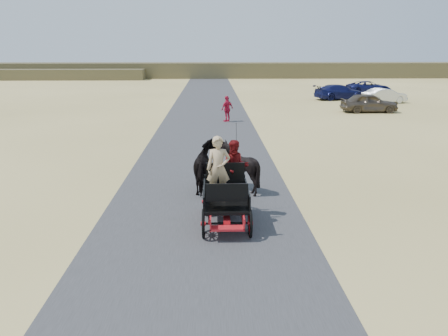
{
  "coord_description": "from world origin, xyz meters",
  "views": [
    {
      "loc": [
        0.3,
        -11.28,
        4.85
      ],
      "look_at": [
        0.69,
        1.86,
        1.2
      ],
      "focal_mm": 35.0,
      "sensor_mm": 36.0,
      "label": 1
    }
  ],
  "objects_px": {
    "horse_left": "(207,167)",
    "horse_right": "(239,167)",
    "car_a": "(369,103)",
    "carriage": "(226,212)",
    "car_b": "(384,96)",
    "car_d": "(369,87)",
    "car_c": "(339,92)",
    "pedestrian": "(227,109)"
  },
  "relations": [
    {
      "from": "horse_left",
      "to": "horse_right",
      "type": "xyz_separation_m",
      "value": [
        1.1,
        0.0,
        0.0
      ]
    },
    {
      "from": "horse_right",
      "to": "horse_left",
      "type": "bearing_deg",
      "value": 0.0
    },
    {
      "from": "horse_right",
      "to": "car_d",
      "type": "relative_size",
      "value": 0.36
    },
    {
      "from": "pedestrian",
      "to": "car_b",
      "type": "bearing_deg",
      "value": 171.25
    },
    {
      "from": "carriage",
      "to": "car_c",
      "type": "height_order",
      "value": "car_c"
    },
    {
      "from": "carriage",
      "to": "horse_right",
      "type": "distance_m",
      "value": 3.09
    },
    {
      "from": "pedestrian",
      "to": "car_a",
      "type": "distance_m",
      "value": 11.81
    },
    {
      "from": "car_a",
      "to": "car_c",
      "type": "height_order",
      "value": "car_a"
    },
    {
      "from": "horse_left",
      "to": "car_c",
      "type": "height_order",
      "value": "horse_left"
    },
    {
      "from": "pedestrian",
      "to": "car_c",
      "type": "xyz_separation_m",
      "value": [
        11.21,
        12.61,
        -0.16
      ]
    },
    {
      "from": "car_a",
      "to": "car_b",
      "type": "bearing_deg",
      "value": -30.89
    },
    {
      "from": "horse_right",
      "to": "pedestrian",
      "type": "distance_m",
      "value": 14.65
    },
    {
      "from": "carriage",
      "to": "car_a",
      "type": "height_order",
      "value": "car_a"
    },
    {
      "from": "horse_right",
      "to": "car_d",
      "type": "height_order",
      "value": "horse_right"
    },
    {
      "from": "carriage",
      "to": "horse_left",
      "type": "relative_size",
      "value": 1.2
    },
    {
      "from": "carriage",
      "to": "car_b",
      "type": "xyz_separation_m",
      "value": [
        15.11,
        27.28,
        0.3
      ]
    },
    {
      "from": "horse_left",
      "to": "pedestrian",
      "type": "distance_m",
      "value": 14.7
    },
    {
      "from": "horse_left",
      "to": "carriage",
      "type": "bearing_deg",
      "value": 100.39
    },
    {
      "from": "horse_right",
      "to": "car_c",
      "type": "bearing_deg",
      "value": -112.6
    },
    {
      "from": "car_b",
      "to": "horse_right",
      "type": "bearing_deg",
      "value": 132.66
    },
    {
      "from": "car_a",
      "to": "car_c",
      "type": "xyz_separation_m",
      "value": [
        0.13,
        8.52,
        -0.02
      ]
    },
    {
      "from": "carriage",
      "to": "horse_left",
      "type": "distance_m",
      "value": 3.09
    },
    {
      "from": "horse_left",
      "to": "pedestrian",
      "type": "relative_size",
      "value": 1.16
    },
    {
      "from": "pedestrian",
      "to": "horse_left",
      "type": "bearing_deg",
      "value": 42.67
    },
    {
      "from": "car_c",
      "to": "car_a",
      "type": "bearing_deg",
      "value": 164.14
    },
    {
      "from": "pedestrian",
      "to": "car_d",
      "type": "distance_m",
      "value": 24.5
    },
    {
      "from": "horse_left",
      "to": "car_d",
      "type": "height_order",
      "value": "horse_left"
    },
    {
      "from": "car_b",
      "to": "car_d",
      "type": "bearing_deg",
      "value": -27.27
    },
    {
      "from": "pedestrian",
      "to": "car_c",
      "type": "bearing_deg",
      "value": -174.13
    },
    {
      "from": "car_a",
      "to": "car_b",
      "type": "xyz_separation_m",
      "value": [
        3.34,
        5.54,
        -0.06
      ]
    },
    {
      "from": "horse_left",
      "to": "horse_right",
      "type": "distance_m",
      "value": 1.1
    },
    {
      "from": "carriage",
      "to": "car_c",
      "type": "bearing_deg",
      "value": 68.53
    },
    {
      "from": "horse_right",
      "to": "car_c",
      "type": "height_order",
      "value": "horse_right"
    },
    {
      "from": "car_b",
      "to": "pedestrian",
      "type": "bearing_deg",
      "value": 107.35
    },
    {
      "from": "carriage",
      "to": "car_b",
      "type": "height_order",
      "value": "car_b"
    },
    {
      "from": "horse_right",
      "to": "car_a",
      "type": "xyz_separation_m",
      "value": [
        11.22,
        18.74,
        -0.13
      ]
    },
    {
      "from": "car_d",
      "to": "carriage",
      "type": "bearing_deg",
      "value": 153.15
    },
    {
      "from": "car_c",
      "to": "car_d",
      "type": "height_order",
      "value": "car_c"
    },
    {
      "from": "horse_left",
      "to": "car_c",
      "type": "xyz_separation_m",
      "value": [
        12.45,
        27.26,
        -0.14
      ]
    },
    {
      "from": "car_d",
      "to": "horse_left",
      "type": "bearing_deg",
      "value": 150.44
    },
    {
      "from": "car_b",
      "to": "car_c",
      "type": "distance_m",
      "value": 4.38
    },
    {
      "from": "horse_left",
      "to": "car_a",
      "type": "relative_size",
      "value": 0.47
    }
  ]
}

